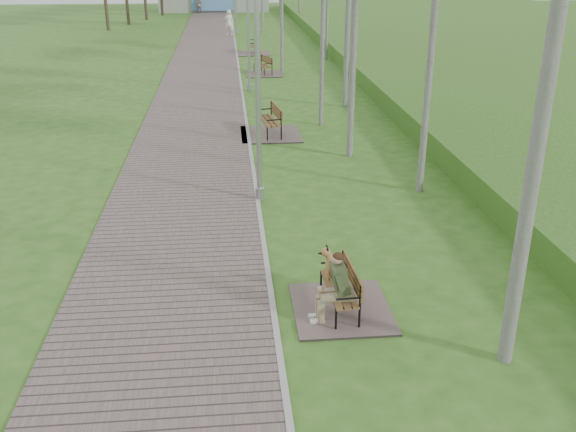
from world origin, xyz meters
name	(u,v)px	position (x,y,z in m)	size (l,w,h in m)	color
ground	(260,219)	(0.00, 0.00, 0.00)	(120.00, 120.00, 0.00)	#2F5B1B
walkway	(204,61)	(-1.75, 21.50, 0.02)	(3.50, 67.00, 0.04)	#61524E
kerb	(238,60)	(0.00, 21.50, 0.03)	(0.10, 67.00, 0.05)	#999993
embankment	(468,62)	(12.00, 20.00, 0.00)	(14.00, 70.00, 1.60)	#558932
bench_main	(337,291)	(1.03, -4.01, 0.38)	(1.58, 1.76, 1.38)	#61524E
bench_second	(270,128)	(0.68, 6.80, 0.21)	(1.88, 2.09, 1.15)	#61524E
bench_third	(263,70)	(1.10, 17.38, 0.19)	(1.66, 1.84, 1.02)	#61524E
bench_far	(252,50)	(0.86, 23.78, 0.22)	(1.88, 2.09, 1.16)	#61524E
lamp_post_near	(258,94)	(0.06, 1.12, 2.52)	(0.21, 0.21, 5.39)	#9D9FA5
lamp_post_second	(248,29)	(0.33, 13.59, 2.50)	(0.21, 0.21, 5.34)	#9D9FA5
pedestrian_near	(229,23)	(-0.30, 32.01, 0.84)	(0.61, 0.40, 1.68)	white
pedestrian_far	(199,4)	(-2.88, 48.18, 0.77)	(0.75, 0.59, 1.55)	gray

